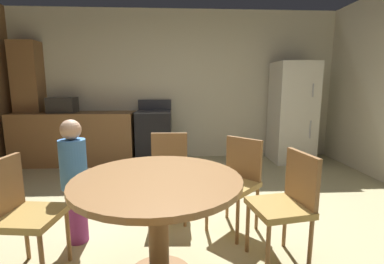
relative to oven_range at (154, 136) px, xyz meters
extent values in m
plane|color=tan|center=(0.40, -2.70, -0.47)|extent=(14.00, 14.00, 0.00)
cube|color=beige|center=(0.40, 0.40, 0.88)|extent=(6.16, 0.12, 2.70)
cube|color=olive|center=(-1.37, 0.00, -0.02)|extent=(2.03, 0.60, 0.90)
cube|color=olive|center=(-2.16, 0.18, 0.58)|extent=(0.44, 0.36, 2.10)
cube|color=black|center=(0.00, 0.00, -0.02)|extent=(0.60, 0.60, 0.90)
cube|color=#38383D|center=(0.00, 0.00, 0.44)|extent=(0.60, 0.60, 0.02)
cube|color=#38383D|center=(0.00, 0.28, 0.54)|extent=(0.60, 0.04, 0.18)
cube|color=silver|center=(2.45, -0.05, 0.41)|extent=(0.68, 0.66, 1.76)
cylinder|color=#B2B2B7|center=(2.63, -0.39, 0.81)|extent=(0.02, 0.02, 0.22)
cylinder|color=#B2B2B7|center=(2.63, -0.39, 0.16)|extent=(0.02, 0.02, 0.30)
cube|color=#2D2B28|center=(-1.54, 0.00, 0.56)|extent=(0.44, 0.32, 0.26)
cylinder|color=olive|center=(0.26, -3.04, -0.11)|extent=(0.14, 0.14, 0.72)
cylinder|color=olive|center=(0.26, -3.04, 0.27)|extent=(1.14, 1.14, 0.04)
cylinder|color=olive|center=(-0.46, -2.79, -0.25)|extent=(0.03, 0.03, 0.43)
cylinder|color=olive|center=(-0.50, -3.12, -0.25)|extent=(0.03, 0.03, 0.43)
cylinder|color=olive|center=(-0.80, -2.75, -0.25)|extent=(0.03, 0.03, 0.43)
cube|color=#A37F3D|center=(-0.65, -2.94, -0.02)|extent=(0.44, 0.44, 0.05)
cube|color=olive|center=(-0.83, -2.91, 0.19)|extent=(0.08, 0.38, 0.42)
cylinder|color=olive|center=(1.03, -3.09, -0.25)|extent=(0.03, 0.03, 0.43)
cylinder|color=olive|center=(0.97, -2.75, -0.25)|extent=(0.03, 0.03, 0.43)
cylinder|color=olive|center=(1.36, -3.03, -0.25)|extent=(0.03, 0.03, 0.43)
cylinder|color=olive|center=(1.31, -2.70, -0.25)|extent=(0.03, 0.03, 0.43)
cube|color=#A37F3D|center=(1.17, -2.89, -0.02)|extent=(0.46, 0.46, 0.05)
cube|color=olive|center=(1.34, -2.86, 0.19)|extent=(0.10, 0.38, 0.42)
cylinder|color=olive|center=(0.47, -2.31, -0.25)|extent=(0.03, 0.03, 0.43)
cylinder|color=olive|center=(0.13, -2.29, -0.25)|extent=(0.03, 0.03, 0.43)
cylinder|color=olive|center=(0.49, -1.97, -0.25)|extent=(0.03, 0.03, 0.43)
cylinder|color=olive|center=(0.15, -1.95, -0.25)|extent=(0.03, 0.03, 0.43)
cube|color=#A37F3D|center=(0.31, -2.13, -0.02)|extent=(0.42, 0.42, 0.05)
cube|color=olive|center=(0.32, -1.95, 0.19)|extent=(0.38, 0.05, 0.42)
cylinder|color=olive|center=(0.91, -2.64, -0.25)|extent=(0.03, 0.03, 0.43)
cylinder|color=olive|center=(0.67, -2.40, -0.25)|extent=(0.03, 0.03, 0.43)
cylinder|color=olive|center=(1.15, -2.40, -0.25)|extent=(0.03, 0.03, 0.43)
cylinder|color=olive|center=(0.91, -2.16, -0.25)|extent=(0.03, 0.03, 0.43)
cube|color=#A37F3D|center=(0.91, -2.40, -0.02)|extent=(0.57, 0.57, 0.05)
cube|color=olive|center=(1.04, -2.27, 0.19)|extent=(0.29, 0.29, 0.42)
cylinder|color=#8C337A|center=(-0.48, -2.51, -0.22)|extent=(0.17, 0.17, 0.50)
cylinder|color=#4784CC|center=(-0.48, -2.51, 0.24)|extent=(0.31, 0.31, 0.42)
sphere|color=#D6A884|center=(-0.48, -2.51, 0.54)|extent=(0.17, 0.17, 0.17)
camera|label=1|loc=(0.39, -4.81, 0.91)|focal=25.68mm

